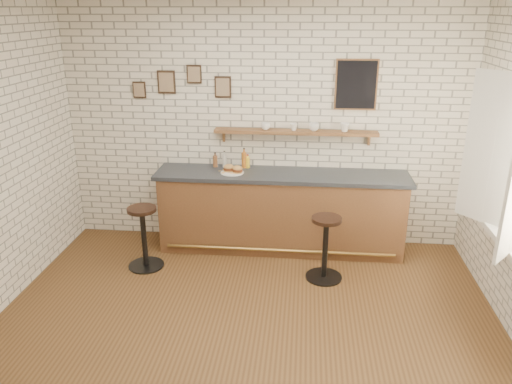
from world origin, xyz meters
TOP-DOWN VIEW (x-y plane):
  - ground at (0.00, 0.00)m, footprint 5.00×5.00m
  - bar_counter at (0.25, 1.70)m, footprint 3.10×0.65m
  - sandwich_plate at (-0.35, 1.65)m, footprint 0.28×0.28m
  - ciabatta_sandwich at (-0.34, 1.65)m, footprint 0.27×0.19m
  - potato_chips at (-0.37, 1.65)m, footprint 0.26×0.17m
  - bitters_bottle_brown at (-0.60, 1.88)m, footprint 0.06×0.06m
  - bitters_bottle_white at (-0.48, 1.88)m, footprint 0.05×0.05m
  - bitters_bottle_amber at (-0.23, 1.88)m, footprint 0.06×0.06m
  - condiment_bottle_yellow at (-0.19, 1.88)m, footprint 0.05×0.05m
  - bar_stool_left at (-1.32, 1.05)m, footprint 0.42×0.42m
  - bar_stool_right at (0.79, 0.98)m, footprint 0.42×0.42m
  - wall_shelf at (0.40, 1.90)m, footprint 2.00×0.18m
  - shelf_cup_a at (0.03, 1.90)m, footprint 0.15×0.15m
  - shelf_cup_b at (0.38, 1.90)m, footprint 0.13×0.13m
  - shelf_cup_c at (0.62, 1.90)m, footprint 0.14×0.14m
  - shelf_cup_d at (0.99, 1.90)m, footprint 0.15×0.15m
  - back_wall_decor at (0.23, 1.98)m, footprint 2.96×0.02m
  - window_sill at (2.40, 0.30)m, footprint 0.20×1.35m
  - book_lower at (2.38, 0.16)m, footprint 0.21×0.25m
  - book_upper at (2.38, 0.12)m, footprint 0.21×0.26m

SIDE VIEW (x-z plane):
  - ground at x=0.00m, z-range 0.00..0.00m
  - bar_stool_right at x=0.79m, z-range 0.03..0.78m
  - bar_stool_left at x=-1.32m, z-range 0.03..0.78m
  - bar_counter at x=0.25m, z-range 0.00..1.01m
  - window_sill at x=2.40m, z-range 0.87..0.93m
  - book_lower at x=2.38m, z-range 0.93..0.95m
  - book_upper at x=2.38m, z-range 0.95..0.97m
  - sandwich_plate at x=-0.35m, z-range 1.01..1.02m
  - potato_chips at x=-0.37m, z-range 1.02..1.03m
  - ciabatta_sandwich at x=-0.34m, z-range 1.02..1.11m
  - condiment_bottle_yellow at x=-0.19m, z-range 1.00..1.17m
  - bitters_bottle_brown at x=-0.60m, z-range 0.99..1.18m
  - bitters_bottle_white at x=-0.48m, z-range 0.99..1.20m
  - bitters_bottle_amber at x=-0.23m, z-range 0.99..1.24m
  - wall_shelf at x=0.40m, z-range 1.39..1.57m
  - shelf_cup_b at x=0.38m, z-range 1.50..1.58m
  - shelf_cup_a at x=0.03m, z-range 1.50..1.59m
  - shelf_cup_c at x=0.62m, z-range 1.50..1.60m
  - shelf_cup_d at x=0.99m, z-range 1.50..1.60m
  - back_wall_decor at x=0.23m, z-range 1.77..2.33m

